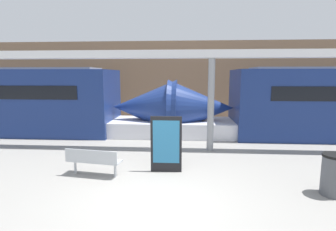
# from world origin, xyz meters

# --- Properties ---
(ground_plane) EXTENTS (60.00, 60.00, 0.00)m
(ground_plane) POSITION_xyz_m (0.00, 0.00, 0.00)
(ground_plane) COLOR gray
(station_wall) EXTENTS (56.00, 0.20, 5.00)m
(station_wall) POSITION_xyz_m (0.00, 11.58, 2.50)
(station_wall) COLOR #937051
(station_wall) RESTS_ON ground_plane
(bench_near) EXTENTS (1.61, 0.67, 0.80)m
(bench_near) POSITION_xyz_m (-1.95, 1.42, 0.49)
(bench_near) COLOR #ADB2B7
(bench_near) RESTS_ON ground_plane
(trash_bin) EXTENTS (0.60, 0.60, 1.00)m
(trash_bin) POSITION_xyz_m (4.18, 0.66, 0.50)
(trash_bin) COLOR #4C4F54
(trash_bin) RESTS_ON ground_plane
(poster_board) EXTENTS (0.91, 0.07, 1.67)m
(poster_board) POSITION_xyz_m (0.08, 1.91, 0.84)
(poster_board) COLOR black
(poster_board) RESTS_ON ground_plane
(support_column_near) EXTENTS (0.25, 0.25, 3.46)m
(support_column_near) POSITION_xyz_m (1.57, 4.31, 1.73)
(support_column_near) COLOR gray
(support_column_near) RESTS_ON ground_plane
(canopy_beam) EXTENTS (28.00, 0.60, 0.28)m
(canopy_beam) POSITION_xyz_m (1.57, 4.31, 3.60)
(canopy_beam) COLOR silver
(canopy_beam) RESTS_ON support_column_near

